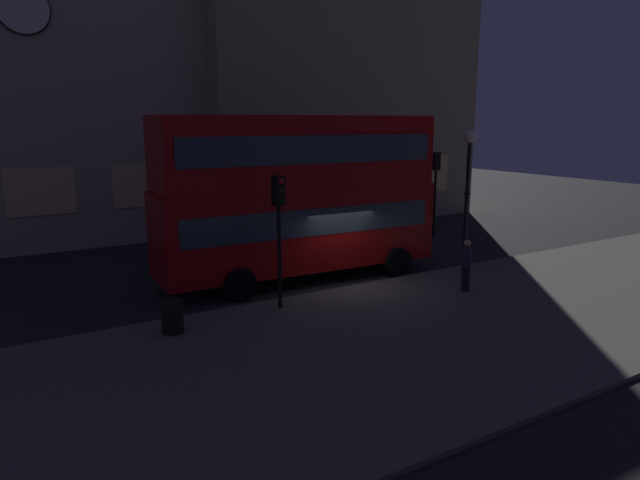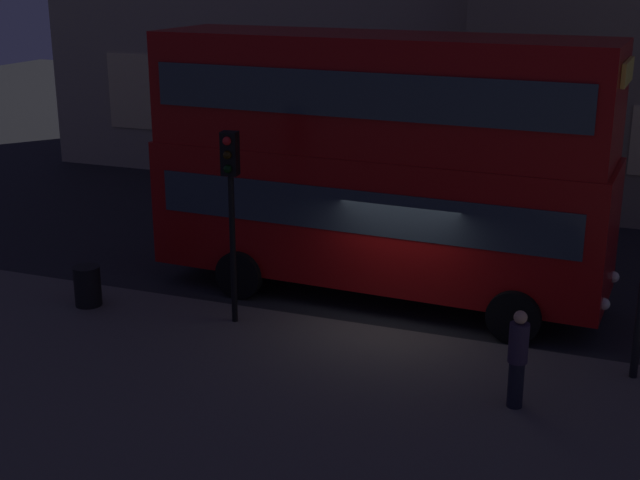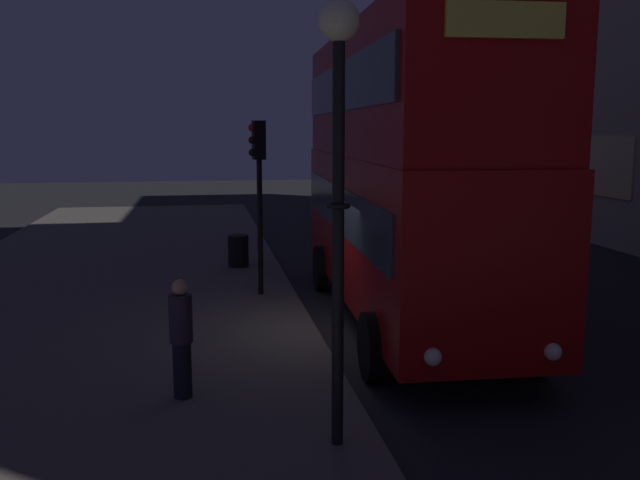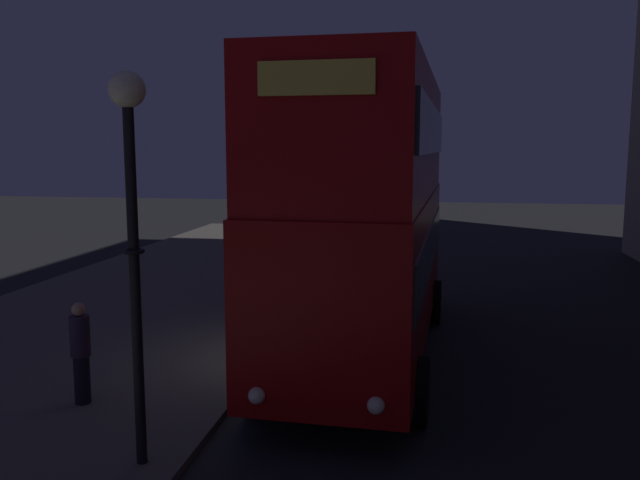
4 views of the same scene
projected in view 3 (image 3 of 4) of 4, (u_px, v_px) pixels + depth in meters
name	position (u px, v px, depth m)	size (l,w,h in m)	color
ground_plane	(341.00, 335.00, 12.95)	(80.00, 80.00, 0.00)	#232326
sidewalk_slab	(72.00, 345.00, 12.12)	(44.00, 8.81, 0.12)	#5B564F
double_decker_bus	(404.00, 163.00, 13.55)	(10.05, 3.19, 5.71)	#9E0C0C
traffic_light_near_kerb	(258.00, 170.00, 15.21)	(0.35, 0.38, 3.90)	black
street_lamp	(339.00, 137.00, 7.64)	(0.46, 0.46, 5.11)	black
pedestrian	(181.00, 337.00, 9.50)	(0.32, 0.32, 1.69)	black
litter_bin	(238.00, 251.00, 18.75)	(0.57, 0.57, 0.86)	black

